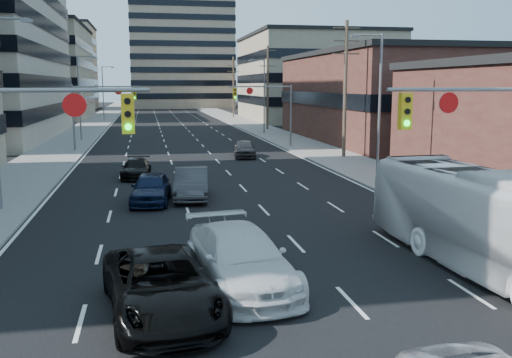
{
  "coord_description": "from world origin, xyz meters",
  "views": [
    {
      "loc": [
        -3.61,
        -8.18,
        5.93
      ],
      "look_at": [
        0.66,
        14.03,
        2.2
      ],
      "focal_mm": 40.0,
      "sensor_mm": 36.0,
      "label": 1
    }
  ],
  "objects_px": {
    "white_van": "(240,259)",
    "sedan_blue": "(151,188)",
    "black_pickup": "(161,286)",
    "transit_bus": "(495,223)"
  },
  "relations": [
    {
      "from": "black_pickup",
      "to": "white_van",
      "type": "height_order",
      "value": "white_van"
    },
    {
      "from": "white_van",
      "to": "sedan_blue",
      "type": "relative_size",
      "value": 1.31
    },
    {
      "from": "black_pickup",
      "to": "transit_bus",
      "type": "xyz_separation_m",
      "value": [
        10.41,
        1.35,
        0.85
      ]
    },
    {
      "from": "black_pickup",
      "to": "white_van",
      "type": "relative_size",
      "value": 0.96
    },
    {
      "from": "black_pickup",
      "to": "sedan_blue",
      "type": "relative_size",
      "value": 1.26
    },
    {
      "from": "black_pickup",
      "to": "white_van",
      "type": "xyz_separation_m",
      "value": [
        2.35,
        1.71,
        0.07
      ]
    },
    {
      "from": "sedan_blue",
      "to": "black_pickup",
      "type": "bearing_deg",
      "value": -83.02
    },
    {
      "from": "black_pickup",
      "to": "sedan_blue",
      "type": "bearing_deg",
      "value": 82.73
    },
    {
      "from": "white_van",
      "to": "sedan_blue",
      "type": "xyz_separation_m",
      "value": [
        -2.47,
        12.85,
        -0.09
      ]
    },
    {
      "from": "white_van",
      "to": "transit_bus",
      "type": "xyz_separation_m",
      "value": [
        8.06,
        -0.35,
        0.79
      ]
    }
  ]
}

